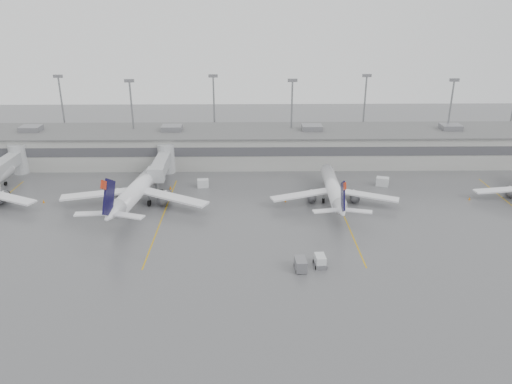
{
  "coord_description": "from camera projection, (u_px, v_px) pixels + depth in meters",
  "views": [
    {
      "loc": [
        -0.77,
        -63.68,
        39.75
      ],
      "look_at": [
        0.5,
        24.0,
        5.0
      ],
      "focal_mm": 35.0,
      "sensor_mm": 36.0,
      "label": 1
    }
  ],
  "objects": [
    {
      "name": "cone_d",
      "position": [
        470.0,
        198.0,
        103.62
      ],
      "size": [
        0.42,
        0.42,
        0.66
      ],
      "primitive_type": "cone",
      "color": "orange",
      "rests_on": "ground"
    },
    {
      "name": "light_masts",
      "position": [
        252.0,
        110.0,
        128.68
      ],
      "size": [
        142.4,
        8.0,
        20.6
      ],
      "color": "gray",
      "rests_on": "ground"
    },
    {
      "name": "cone_c",
      "position": [
        285.0,
        200.0,
        102.66
      ],
      "size": [
        0.38,
        0.38,
        0.61
      ],
      "primitive_type": "cone",
      "color": "orange",
      "rests_on": "ground"
    },
    {
      "name": "stand_markings",
      "position": [
        253.0,
        216.0,
        96.15
      ],
      "size": [
        105.25,
        40.0,
        0.01
      ],
      "color": "#C4930B",
      "rests_on": "ground"
    },
    {
      "name": "jet_bridge_right",
      "position": [
        163.0,
        162.0,
        114.64
      ],
      "size": [
        4.0,
        17.2,
        7.0
      ],
      "color": "#9FA1A4",
      "rests_on": "ground"
    },
    {
      "name": "cone_a",
      "position": [
        44.0,
        201.0,
        102.19
      ],
      "size": [
        0.45,
        0.45,
        0.71
      ],
      "primitive_type": "cone",
      "color": "orange",
      "rests_on": "ground"
    },
    {
      "name": "terminal",
      "position": [
        252.0,
        146.0,
        126.21
      ],
      "size": [
        152.0,
        17.0,
        9.45
      ],
      "color": "#9C9C98",
      "rests_on": "ground"
    },
    {
      "name": "gse_loader",
      "position": [
        149.0,
        176.0,
        114.25
      ],
      "size": [
        3.31,
        4.11,
        2.23
      ],
      "primitive_type": "cube",
      "rotation": [
        0.0,
        0.0,
        -0.35
      ],
      "color": "slate",
      "rests_on": "ground"
    },
    {
      "name": "jet_mid_right",
      "position": [
        334.0,
        189.0,
        101.49
      ],
      "size": [
        25.98,
        29.14,
        9.43
      ],
      "rotation": [
        0.0,
        0.0,
        -0.03
      ],
      "color": "white",
      "rests_on": "ground"
    },
    {
      "name": "ground",
      "position": [
        255.0,
        283.0,
        73.85
      ],
      "size": [
        260.0,
        260.0,
        0.0
      ],
      "primitive_type": "plane",
      "color": "#57575A",
      "rests_on": "ground"
    },
    {
      "name": "cone_b",
      "position": [
        170.0,
        187.0,
        109.38
      ],
      "size": [
        0.49,
        0.49,
        0.78
      ],
      "primitive_type": "cone",
      "color": "orange",
      "rests_on": "ground"
    },
    {
      "name": "gse_uld_c",
      "position": [
        382.0,
        182.0,
        111.15
      ],
      "size": [
        3.15,
        2.58,
        1.92
      ],
      "primitive_type": "cube",
      "rotation": [
        0.0,
        0.0,
        -0.32
      ],
      "color": "silver",
      "rests_on": "ground"
    },
    {
      "name": "jet_mid_left",
      "position": [
        138.0,
        189.0,
        100.37
      ],
      "size": [
        30.08,
        33.93,
        11.01
      ],
      "rotation": [
        0.0,
        0.0,
        -0.14
      ],
      "color": "white",
      "rests_on": "ground"
    },
    {
      "name": "jet_bridge_left",
      "position": [
        11.0,
        163.0,
        114.17
      ],
      "size": [
        4.0,
        17.2,
        7.0
      ],
      "color": "#9FA1A4",
      "rests_on": "ground"
    },
    {
      "name": "gse_uld_b",
      "position": [
        203.0,
        183.0,
        110.42
      ],
      "size": [
        2.64,
        1.91,
        1.75
      ],
      "primitive_type": "cube",
      "rotation": [
        0.0,
        0.0,
        0.11
      ],
      "color": "silver",
      "rests_on": "ground"
    },
    {
      "name": "baggage_cart",
      "position": [
        301.0,
        264.0,
        77.02
      ],
      "size": [
        1.87,
        3.04,
        1.89
      ],
      "rotation": [
        0.0,
        0.0,
        0.06
      ],
      "color": "slate",
      "rests_on": "ground"
    },
    {
      "name": "baggage_tug",
      "position": [
        320.0,
        262.0,
        78.27
      ],
      "size": [
        2.01,
        2.95,
        1.83
      ],
      "rotation": [
        0.0,
        0.0,
        0.06
      ],
      "color": "silver",
      "rests_on": "ground"
    }
  ]
}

